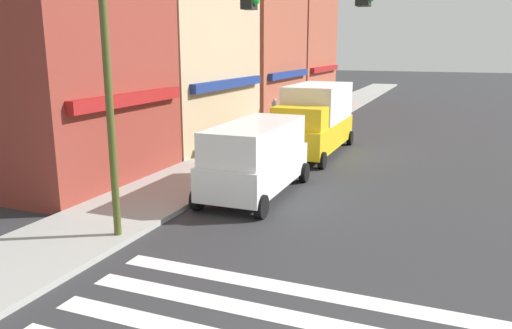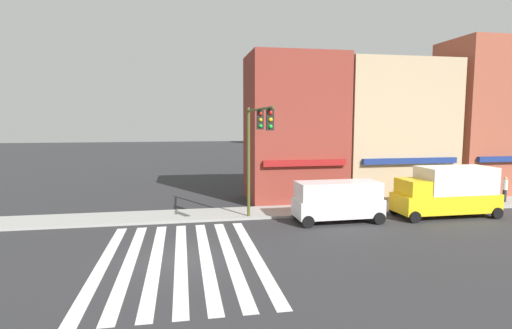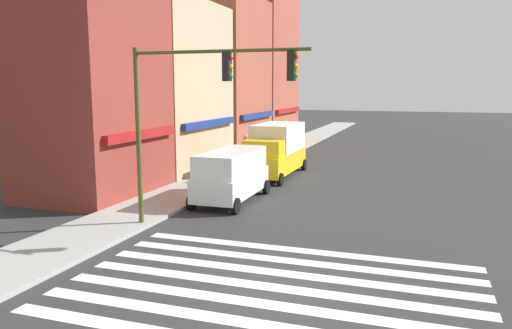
% 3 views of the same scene
% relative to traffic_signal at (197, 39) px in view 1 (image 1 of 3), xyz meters
% --- Properties ---
extents(storefront_row, '(33.67, 5.30, 13.70)m').
position_rel_traffic_signal_xyz_m(storefront_row, '(18.74, 7.44, 1.11)').
color(storefront_row, maroon).
rests_on(storefront_row, ground_plane).
extents(traffic_signal, '(0.32, 6.50, 6.58)m').
position_rel_traffic_signal_xyz_m(traffic_signal, '(0.00, 0.00, 0.00)').
color(traffic_signal, '#474C1E').
rests_on(traffic_signal, ground_plane).
extents(van_white, '(5.02, 2.22, 2.34)m').
position_rel_traffic_signal_xyz_m(van_white, '(4.92, 0.65, -3.54)').
color(van_white, white).
rests_on(van_white, ground_plane).
extents(box_truck_yellow, '(6.21, 2.42, 3.04)m').
position_rel_traffic_signal_xyz_m(box_truck_yellow, '(11.92, 0.65, -3.24)').
color(box_truck_yellow, yellow).
rests_on(box_truck_yellow, ground_plane).
extents(pedestrian_grey_coat, '(0.32, 0.32, 1.77)m').
position_rel_traffic_signal_xyz_m(pedestrian_grey_coat, '(16.57, 4.21, -3.75)').
color(pedestrian_grey_coat, '#23232D').
rests_on(pedestrian_grey_coat, sidewalk_left).
extents(pedestrian_white_shirt, '(0.32, 0.32, 1.77)m').
position_rel_traffic_signal_xyz_m(pedestrian_white_shirt, '(18.38, 3.26, -3.75)').
color(pedestrian_white_shirt, '#23232D').
rests_on(pedestrian_white_shirt, sidewalk_left).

